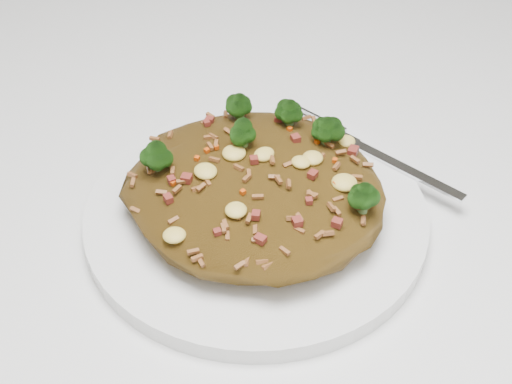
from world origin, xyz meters
TOP-DOWN VIEW (x-y plane):
  - dining_table at (0.00, 0.00)m, footprint 1.20×0.80m
  - plate at (0.08, -0.03)m, footprint 0.24×0.24m
  - fried_rice at (0.08, -0.03)m, footprint 0.18×0.17m
  - fork at (0.15, 0.05)m, footprint 0.16×0.06m

SIDE VIEW (x-z plane):
  - dining_table at x=0.00m, z-range 0.28..1.03m
  - plate at x=0.08m, z-range 0.75..0.76m
  - fork at x=0.15m, z-range 0.76..0.77m
  - fried_rice at x=0.08m, z-range 0.76..0.82m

